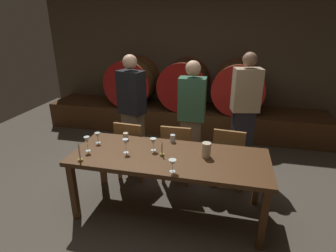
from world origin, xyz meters
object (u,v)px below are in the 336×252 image
wine_barrel_center (185,84)px  guest_left (132,110)px  wine_glass_center (126,143)px  wine_barrel_right (238,87)px  wine_glass_far_right (172,163)px  dining_table (169,161)px  wine_glass_left (98,136)px  wine_barrel_left (133,82)px  pitcher (206,150)px  chair_left (132,147)px  guest_center (192,117)px  wine_glass_right (153,142)px  chair_right (228,155)px  wine_glass_far_left (87,141)px  guest_right (244,113)px  candle_right (162,152)px  candle_left (80,156)px  chair_center (177,151)px  cup_right (173,138)px  cup_left (126,136)px

wine_barrel_center → guest_left: (-0.54, -1.54, -0.09)m
wine_glass_center → wine_barrel_right: bearing=64.7°
wine_glass_far_right → dining_table: bearing=108.5°
wine_barrel_center → wine_glass_far_right: size_ratio=7.08×
wine_glass_left → wine_barrel_left: bearing=99.9°
wine_glass_left → pitcher: bearing=-2.7°
chair_left → guest_center: bearing=-145.9°
wine_glass_left → wine_glass_right: size_ratio=0.89×
wine_barrel_center → chair_left: 2.08m
wine_barrel_right → wine_glass_left: size_ratio=7.04×
chair_right → wine_barrel_center: bearing=-59.0°
guest_left → wine_glass_left: 0.94m
dining_table → wine_glass_left: wine_glass_left is taller
wine_glass_far_left → pitcher: bearing=7.1°
guest_right → wine_glass_right: guest_right is taller
chair_right → candle_right: 1.07m
wine_barrel_left → wine_glass_left: wine_barrel_left is taller
candle_left → wine_glass_right: candle_left is taller
chair_left → wine_glass_far_left: (-0.26, -0.73, 0.40)m
guest_center → wine_glass_right: (-0.30, -0.98, 0.01)m
chair_center → cup_right: bearing=89.0°
wine_barrel_center → guest_left: guest_left is taller
pitcher → cup_left: (-1.04, 0.24, -0.04)m
guest_left → wine_glass_right: 1.15m
chair_right → guest_left: 1.57m
wine_glass_center → wine_glass_far_right: size_ratio=1.26×
wine_glass_right → cup_left: size_ratio=1.73×
candle_right → wine_glass_center: candle_right is taller
guest_center → guest_right: (0.74, 0.18, 0.06)m
chair_left → guest_right: 1.70m
dining_table → cup_right: cup_right is taller
chair_right → wine_glass_far_left: bearing=31.1°
guest_left → candle_left: (-0.09, -1.40, -0.07)m
dining_table → wine_glass_center: (-0.50, -0.05, 0.20)m
chair_right → candle_left: bearing=38.3°
candle_right → wine_glass_center: bearing=-176.8°
guest_left → candle_right: guest_left is taller
dining_table → wine_glass_center: size_ratio=13.11×
guest_center → wine_barrel_right: bearing=-113.8°
wine_barrel_right → wine_glass_far_right: size_ratio=7.08×
chair_right → guest_right: 0.72m
wine_barrel_right → dining_table: wine_barrel_right is taller
chair_left → guest_right: size_ratio=0.50×
wine_barrel_center → guest_left: 1.64m
wine_barrel_right → chair_right: 1.98m
guest_center → cup_left: guest_center is taller
dining_table → wine_glass_left: (-0.93, 0.13, 0.17)m
chair_center → wine_glass_center: wine_glass_center is taller
wine_glass_far_left → wine_glass_left: wine_glass_far_left is taller
wine_barrel_right → chair_left: 2.49m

